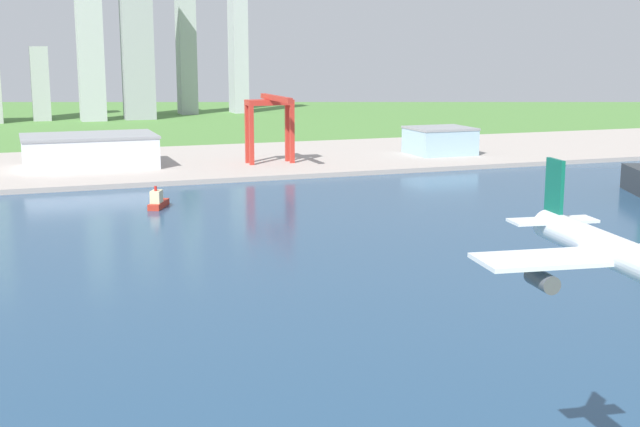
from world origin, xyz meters
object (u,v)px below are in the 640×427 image
object	(u,v)px
airplane_landing	(620,256)
warehouse_annex	(440,140)
port_crane_red	(271,113)
tugboat_small	(158,201)
warehouse_main	(89,151)

from	to	relation	value
airplane_landing	warehouse_annex	size ratio (longest dim) A/B	1.10
airplane_landing	port_crane_red	xyz separation A→B (m)	(68.06, 357.52, -11.79)
tugboat_small	port_crane_red	world-z (taller)	port_crane_red
port_crane_red	warehouse_main	world-z (taller)	port_crane_red
port_crane_red	tugboat_small	bearing A→B (deg)	-128.50
tugboat_small	warehouse_main	bearing A→B (deg)	97.85
warehouse_annex	airplane_landing	bearing A→B (deg)	-115.11
tugboat_small	port_crane_red	size ratio (longest dim) A/B	0.35
tugboat_small	port_crane_red	xyz separation A→B (m)	(75.26, 94.63, 26.03)
warehouse_main	port_crane_red	bearing A→B (deg)	-11.65
tugboat_small	warehouse_annex	world-z (taller)	warehouse_annex
tugboat_small	warehouse_main	world-z (taller)	warehouse_main
warehouse_annex	port_crane_red	bearing A→B (deg)	-176.15
tugboat_small	port_crane_red	bearing A→B (deg)	51.50
airplane_landing	warehouse_main	size ratio (longest dim) A/B	0.57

